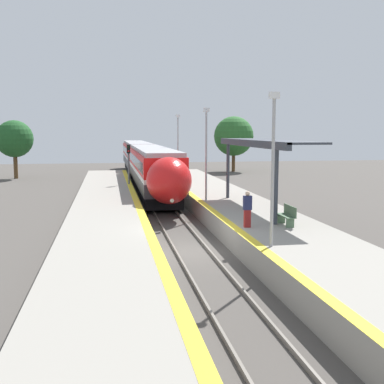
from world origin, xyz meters
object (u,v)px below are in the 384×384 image
person_waiting (247,209)px  lamppost_mid (206,148)px  lamppost_near (273,160)px  platform_bench (287,215)px  lamppost_far (178,143)px  train (144,161)px  railway_signal (129,165)px

person_waiting → lamppost_mid: lamppost_mid is taller
lamppost_near → platform_bench: bearing=61.0°
lamppost_mid → lamppost_far: (0.00, 11.97, 0.00)m
person_waiting → lamppost_mid: (-0.12, 8.45, 2.35)m
person_waiting → train: bearing=95.0°
lamppost_near → train: bearing=94.2°
platform_bench → lamppost_far: size_ratio=0.26×
train → platform_bench: bearing=-81.2°
lamppost_near → lamppost_far: 23.93m
train → lamppost_near: 31.78m
platform_bench → person_waiting: (-1.90, -0.13, 0.36)m
platform_bench → lamppost_near: size_ratio=0.26×
lamppost_mid → railway_signal: bearing=113.4°
railway_signal → lamppost_far: size_ratio=0.75×
train → person_waiting: 28.23m
train → person_waiting: bearing=-85.0°
platform_bench → lamppost_mid: bearing=103.6°
platform_bench → train: bearing=98.8°
person_waiting → lamppost_far: (-0.12, 20.42, 2.35)m
lamppost_far → lamppost_near: bearing=-90.0°
train → lamppost_far: bearing=-73.3°
lamppost_far → person_waiting: bearing=-89.7°
train → person_waiting: size_ratio=27.08×
lamppost_mid → platform_bench: bearing=-76.4°
person_waiting → lamppost_mid: size_ratio=0.29×
train → lamppost_mid: (2.32, -19.67, 1.98)m
train → platform_bench: size_ratio=29.97×
railway_signal → lamppost_far: bearing=26.6°
train → person_waiting: (2.44, -28.12, -0.37)m
railway_signal → lamppost_near: 22.28m
person_waiting → lamppost_mid: 8.77m
railway_signal → person_waiting: bearing=-76.6°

